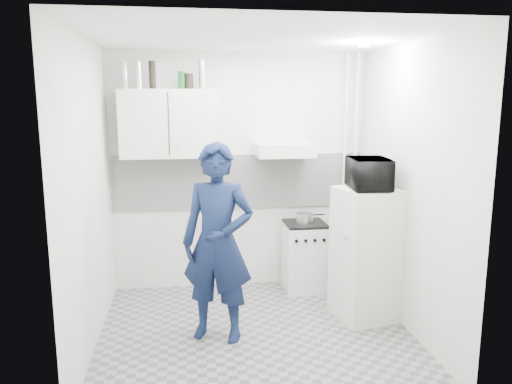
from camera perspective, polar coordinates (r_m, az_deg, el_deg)
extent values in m
plane|color=gray|center=(4.73, -0.08, -15.74)|extent=(2.80, 2.80, 0.00)
plane|color=white|center=(4.28, -0.09, 17.30)|extent=(2.80, 2.80, 0.00)
plane|color=white|center=(5.54, -1.88, 2.27)|extent=(2.80, 0.00, 2.80)
plane|color=white|center=(4.36, -18.65, -0.56)|extent=(0.00, 2.60, 2.60)
plane|color=white|center=(4.72, 17.00, 0.36)|extent=(0.00, 2.60, 2.60)
imported|color=#101A39|center=(4.36, -4.39, -5.82)|extent=(0.74, 0.61, 1.74)
cube|color=silver|center=(5.63, 5.58, -7.39)|extent=(0.46, 0.46, 0.73)
cube|color=white|center=(4.93, 12.45, -6.92)|extent=(0.62, 0.62, 1.27)
cube|color=black|center=(5.53, 5.65, -3.63)|extent=(0.44, 0.44, 0.03)
cylinder|color=silver|center=(5.51, 5.60, -2.96)|extent=(0.19, 0.19, 0.10)
imported|color=black|center=(4.76, 12.82, 2.07)|extent=(0.55, 0.40, 0.29)
cylinder|color=#B2B7BC|center=(5.32, -14.80, 12.76)|extent=(0.06, 0.06, 0.27)
cylinder|color=silver|center=(5.30, -13.27, 12.85)|extent=(0.07, 0.07, 0.27)
cylinder|color=black|center=(5.29, -11.77, 12.96)|extent=(0.07, 0.07, 0.28)
cylinder|color=#144C1E|center=(5.28, -8.49, 12.51)|extent=(0.07, 0.07, 0.18)
cylinder|color=black|center=(5.28, -7.66, 12.43)|extent=(0.08, 0.08, 0.16)
cylinder|color=silver|center=(5.29, -6.17, 13.19)|extent=(0.07, 0.07, 0.29)
cube|color=white|center=(5.29, -9.89, 7.71)|extent=(1.00, 0.35, 0.70)
cube|color=silver|center=(5.33, 3.22, 4.86)|extent=(0.60, 0.50, 0.14)
cube|color=white|center=(5.54, -1.86, 1.23)|extent=(2.74, 0.03, 0.60)
cylinder|color=silver|center=(5.75, 11.20, 2.38)|extent=(0.05, 0.05, 2.60)
cylinder|color=silver|center=(5.71, 10.07, 2.36)|extent=(0.04, 0.04, 2.60)
cylinder|color=white|center=(4.71, 12.20, 16.09)|extent=(0.10, 0.10, 0.02)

